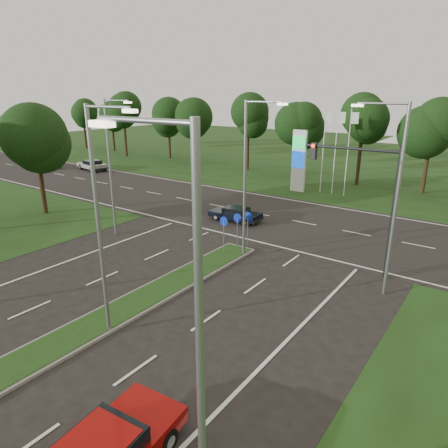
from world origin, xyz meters
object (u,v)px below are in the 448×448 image
Objects in this scene: far_car_a at (92,165)px; far_car_c at (31,157)px; navy_sedan at (235,214)px; far_car_b at (46,163)px.

far_car_a is 13.53m from far_car_c.
navy_sedan is 0.94× the size of far_car_c.
far_car_b is 1.01× the size of far_car_c.
far_car_c is (-7.30, 2.04, -0.03)m from far_car_b.
far_car_b reaches higher than far_car_c.
far_car_a reaches higher than far_car_b.
navy_sedan is 0.85× the size of far_car_a.
far_car_b is at bearing -82.47° from far_car_c.
far_car_a is 1.09× the size of far_car_b.
navy_sedan is 33.09m from far_car_b.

